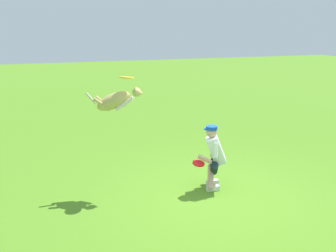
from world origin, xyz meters
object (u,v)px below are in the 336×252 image
object	(u,v)px
dog	(116,101)
frisbee_held	(199,163)
person	(214,155)
frisbee_flying	(127,77)

from	to	relation	value
dog	frisbee_held	xyz separation A→B (m)	(-1.42, 0.69, -1.19)
person	frisbee_held	xyz separation A→B (m)	(0.38, 0.09, -0.09)
person	dog	distance (m)	2.19
frisbee_held	person	bearing A→B (deg)	-166.22
person	frisbee_held	distance (m)	0.40
person	frisbee_flying	world-z (taller)	frisbee_flying
person	frisbee_held	bearing A→B (deg)	38.35
dog	frisbee_flying	xyz separation A→B (m)	(-0.20, 0.09, 0.44)
person	frisbee_held	size ratio (longest dim) A/B	5.40
dog	frisbee_flying	size ratio (longest dim) A/B	3.85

